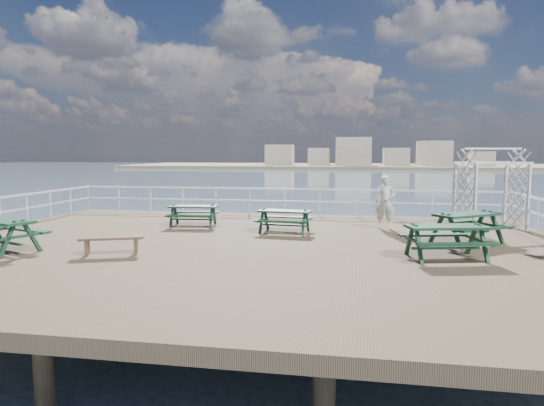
{
  "coord_description": "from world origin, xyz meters",
  "views": [
    {
      "loc": [
        2.95,
        -12.96,
        2.58
      ],
      "look_at": [
        0.53,
        0.87,
        1.1
      ],
      "focal_mm": 32.0,
      "sensor_mm": 36.0,
      "label": 1
    }
  ],
  "objects_px": {
    "picnic_table_b": "(284,216)",
    "picnic_table_e": "(446,235)",
    "picnic_table_a": "(193,211)",
    "trellis_arbor": "(491,193)",
    "flat_bench_near": "(112,241)",
    "person": "(385,202)",
    "picnic_table_c": "(467,221)",
    "picnic_table_d": "(1,228)"
  },
  "relations": [
    {
      "from": "picnic_table_b",
      "to": "picnic_table_e",
      "type": "xyz_separation_m",
      "value": [
        4.44,
        -3.2,
        0.07
      ]
    },
    {
      "from": "picnic_table_a",
      "to": "trellis_arbor",
      "type": "relative_size",
      "value": 0.65
    },
    {
      "from": "picnic_table_b",
      "to": "picnic_table_e",
      "type": "bearing_deg",
      "value": -29.55
    },
    {
      "from": "flat_bench_near",
      "to": "person",
      "type": "height_order",
      "value": "person"
    },
    {
      "from": "picnic_table_b",
      "to": "person",
      "type": "bearing_deg",
      "value": 28.39
    },
    {
      "from": "trellis_arbor",
      "to": "picnic_table_a",
      "type": "bearing_deg",
      "value": 162.19
    },
    {
      "from": "trellis_arbor",
      "to": "person",
      "type": "height_order",
      "value": "trellis_arbor"
    },
    {
      "from": "trellis_arbor",
      "to": "person",
      "type": "distance_m",
      "value": 3.52
    },
    {
      "from": "picnic_table_e",
      "to": "flat_bench_near",
      "type": "bearing_deg",
      "value": 173.18
    },
    {
      "from": "flat_bench_near",
      "to": "person",
      "type": "xyz_separation_m",
      "value": [
        7.03,
        5.47,
        0.56
      ]
    },
    {
      "from": "picnic_table_a",
      "to": "flat_bench_near",
      "type": "bearing_deg",
      "value": -100.24
    },
    {
      "from": "flat_bench_near",
      "to": "person",
      "type": "relative_size",
      "value": 0.89
    },
    {
      "from": "picnic_table_b",
      "to": "picnic_table_e",
      "type": "distance_m",
      "value": 5.47
    },
    {
      "from": "picnic_table_c",
      "to": "person",
      "type": "bearing_deg",
      "value": 97.5
    },
    {
      "from": "picnic_table_b",
      "to": "picnic_table_c",
      "type": "bearing_deg",
      "value": -3.53
    },
    {
      "from": "picnic_table_b",
      "to": "picnic_table_d",
      "type": "xyz_separation_m",
      "value": [
        -6.8,
        -4.32,
        0.09
      ]
    },
    {
      "from": "picnic_table_c",
      "to": "flat_bench_near",
      "type": "relative_size",
      "value": 1.59
    },
    {
      "from": "picnic_table_e",
      "to": "trellis_arbor",
      "type": "xyz_separation_m",
      "value": [
        2.27,
        5.01,
        0.62
      ]
    },
    {
      "from": "picnic_table_d",
      "to": "flat_bench_near",
      "type": "bearing_deg",
      "value": 24.14
    },
    {
      "from": "picnic_table_b",
      "to": "picnic_table_d",
      "type": "distance_m",
      "value": 8.05
    },
    {
      "from": "picnic_table_a",
      "to": "person",
      "type": "distance_m",
      "value": 6.63
    },
    {
      "from": "person",
      "to": "picnic_table_a",
      "type": "bearing_deg",
      "value": -171.22
    },
    {
      "from": "picnic_table_b",
      "to": "picnic_table_c",
      "type": "xyz_separation_m",
      "value": [
        5.39,
        -0.93,
        0.1
      ]
    },
    {
      "from": "flat_bench_near",
      "to": "picnic_table_e",
      "type": "bearing_deg",
      "value": -14.46
    },
    {
      "from": "trellis_arbor",
      "to": "picnic_table_b",
      "type": "bearing_deg",
      "value": 171.55
    },
    {
      "from": "picnic_table_e",
      "to": "trellis_arbor",
      "type": "bearing_deg",
      "value": 52.15
    },
    {
      "from": "picnic_table_c",
      "to": "picnic_table_a",
      "type": "bearing_deg",
      "value": 132.52
    },
    {
      "from": "picnic_table_a",
      "to": "picnic_table_d",
      "type": "bearing_deg",
      "value": -129.08
    },
    {
      "from": "picnic_table_e",
      "to": "picnic_table_b",
      "type": "bearing_deg",
      "value": 130.74
    },
    {
      "from": "picnic_table_b",
      "to": "picnic_table_e",
      "type": "height_order",
      "value": "picnic_table_e"
    },
    {
      "from": "picnic_table_e",
      "to": "person",
      "type": "distance_m",
      "value": 4.68
    },
    {
      "from": "picnic_table_c",
      "to": "person",
      "type": "distance_m",
      "value": 3.13
    },
    {
      "from": "picnic_table_d",
      "to": "flat_bench_near",
      "type": "distance_m",
      "value": 3.02
    },
    {
      "from": "picnic_table_a",
      "to": "picnic_table_c",
      "type": "xyz_separation_m",
      "value": [
        8.75,
        -1.73,
        0.1
      ]
    },
    {
      "from": "picnic_table_e",
      "to": "picnic_table_a",
      "type": "bearing_deg",
      "value": 139.39
    },
    {
      "from": "picnic_table_e",
      "to": "trellis_arbor",
      "type": "distance_m",
      "value": 5.53
    },
    {
      "from": "picnic_table_a",
      "to": "picnic_table_c",
      "type": "bearing_deg",
      "value": -16.38
    },
    {
      "from": "picnic_table_c",
      "to": "picnic_table_e",
      "type": "xyz_separation_m",
      "value": [
        -0.96,
        -2.27,
        -0.03
      ]
    },
    {
      "from": "picnic_table_b",
      "to": "trellis_arbor",
      "type": "bearing_deg",
      "value": 21.34
    },
    {
      "from": "picnic_table_a",
      "to": "picnic_table_c",
      "type": "height_order",
      "value": "picnic_table_c"
    },
    {
      "from": "picnic_table_a",
      "to": "picnic_table_b",
      "type": "bearing_deg",
      "value": -18.58
    },
    {
      "from": "flat_bench_near",
      "to": "trellis_arbor",
      "type": "bearing_deg",
      "value": 8.51
    }
  ]
}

